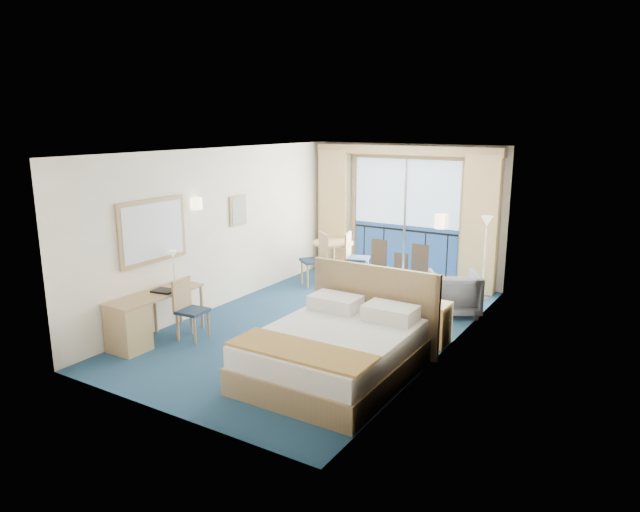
{
  "coord_description": "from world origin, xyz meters",
  "views": [
    {
      "loc": [
        4.43,
        -7.21,
        3.12
      ],
      "look_at": [
        -0.13,
        0.2,
        1.06
      ],
      "focal_mm": 32.0,
      "sensor_mm": 36.0,
      "label": 1
    }
  ],
  "objects_px": {
    "desk": "(134,322)",
    "round_table": "(333,251)",
    "floor_lamp": "(486,237)",
    "table_chair_b": "(318,256)",
    "desk_chair": "(188,305)",
    "armchair": "(454,293)",
    "bed": "(336,350)",
    "table_chair_a": "(353,254)",
    "nightstand": "(432,323)"
  },
  "relations": [
    {
      "from": "bed",
      "to": "table_chair_b",
      "type": "bearing_deg",
      "value": 125.08
    },
    {
      "from": "desk",
      "to": "round_table",
      "type": "bearing_deg",
      "value": 84.17
    },
    {
      "from": "table_chair_a",
      "to": "table_chair_b",
      "type": "relative_size",
      "value": 0.96
    },
    {
      "from": "nightstand",
      "to": "table_chair_b",
      "type": "xyz_separation_m",
      "value": [
        -2.98,
        1.7,
        0.27
      ]
    },
    {
      "from": "bed",
      "to": "desk",
      "type": "bearing_deg",
      "value": -165.71
    },
    {
      "from": "floor_lamp",
      "to": "table_chair_b",
      "type": "xyz_separation_m",
      "value": [
        -3.01,
        -0.76,
        -0.57
      ]
    },
    {
      "from": "round_table",
      "to": "armchair",
      "type": "bearing_deg",
      "value": -17.39
    },
    {
      "from": "desk",
      "to": "desk_chair",
      "type": "bearing_deg",
      "value": 60.82
    },
    {
      "from": "desk",
      "to": "desk_chair",
      "type": "height_order",
      "value": "desk_chair"
    },
    {
      "from": "round_table",
      "to": "table_chair_a",
      "type": "height_order",
      "value": "table_chair_a"
    },
    {
      "from": "desk_chair",
      "to": "round_table",
      "type": "relative_size",
      "value": 1.08
    },
    {
      "from": "armchair",
      "to": "table_chair_a",
      "type": "height_order",
      "value": "table_chair_a"
    },
    {
      "from": "bed",
      "to": "floor_lamp",
      "type": "xyz_separation_m",
      "value": [
        0.66,
        4.1,
        0.81
      ]
    },
    {
      "from": "armchair",
      "to": "table_chair_a",
      "type": "xyz_separation_m",
      "value": [
        -2.36,
        0.86,
        0.2
      ]
    },
    {
      "from": "desk",
      "to": "table_chair_b",
      "type": "xyz_separation_m",
      "value": [
        0.5,
        4.06,
        0.19
      ]
    },
    {
      "from": "floor_lamp",
      "to": "table_chair_b",
      "type": "bearing_deg",
      "value": -165.73
    },
    {
      "from": "round_table",
      "to": "desk_chair",
      "type": "bearing_deg",
      "value": -91.47
    },
    {
      "from": "nightstand",
      "to": "table_chair_a",
      "type": "bearing_deg",
      "value": 137.7
    },
    {
      "from": "nightstand",
      "to": "round_table",
      "type": "xyz_separation_m",
      "value": [
        -3.0,
        2.32,
        0.26
      ]
    },
    {
      "from": "desk",
      "to": "table_chair_b",
      "type": "bearing_deg",
      "value": 82.97
    },
    {
      "from": "nightstand",
      "to": "armchair",
      "type": "bearing_deg",
      "value": 96.15
    },
    {
      "from": "armchair",
      "to": "nightstand",
      "type": "bearing_deg",
      "value": 65.11
    },
    {
      "from": "floor_lamp",
      "to": "round_table",
      "type": "distance_m",
      "value": 3.09
    },
    {
      "from": "round_table",
      "to": "bed",
      "type": "bearing_deg",
      "value": -59.12
    },
    {
      "from": "desk",
      "to": "armchair",
      "type": "bearing_deg",
      "value": 48.68
    },
    {
      "from": "bed",
      "to": "floor_lamp",
      "type": "relative_size",
      "value": 1.5
    },
    {
      "from": "bed",
      "to": "desk",
      "type": "height_order",
      "value": "bed"
    },
    {
      "from": "bed",
      "to": "nightstand",
      "type": "xyz_separation_m",
      "value": [
        0.64,
        1.64,
        -0.03
      ]
    },
    {
      "from": "bed",
      "to": "armchair",
      "type": "relative_size",
      "value": 2.89
    },
    {
      "from": "nightstand",
      "to": "floor_lamp",
      "type": "height_order",
      "value": "floor_lamp"
    },
    {
      "from": "table_chair_a",
      "to": "round_table",
      "type": "bearing_deg",
      "value": 70.92
    },
    {
      "from": "bed",
      "to": "floor_lamp",
      "type": "distance_m",
      "value": 4.23
    },
    {
      "from": "desk",
      "to": "round_table",
      "type": "relative_size",
      "value": 1.81
    },
    {
      "from": "floor_lamp",
      "to": "desk_chair",
      "type": "distance_m",
      "value": 5.24
    },
    {
      "from": "desk",
      "to": "table_chair_b",
      "type": "distance_m",
      "value": 4.09
    },
    {
      "from": "table_chair_b",
      "to": "desk",
      "type": "bearing_deg",
      "value": -58.15
    },
    {
      "from": "floor_lamp",
      "to": "table_chair_a",
      "type": "distance_m",
      "value": 2.61
    },
    {
      "from": "nightstand",
      "to": "desk_chair",
      "type": "distance_m",
      "value": 3.54
    },
    {
      "from": "bed",
      "to": "nightstand",
      "type": "relative_size",
      "value": 3.74
    },
    {
      "from": "desk",
      "to": "desk_chair",
      "type": "xyz_separation_m",
      "value": [
        0.37,
        0.67,
        0.12
      ]
    },
    {
      "from": "bed",
      "to": "desk",
      "type": "relative_size",
      "value": 1.51
    },
    {
      "from": "desk_chair",
      "to": "armchair",
      "type": "bearing_deg",
      "value": -48.54
    },
    {
      "from": "table_chair_a",
      "to": "desk",
      "type": "bearing_deg",
      "value": 152.72
    },
    {
      "from": "desk_chair",
      "to": "table_chair_a",
      "type": "bearing_deg",
      "value": -13.55
    },
    {
      "from": "floor_lamp",
      "to": "table_chair_b",
      "type": "relative_size",
      "value": 1.47
    },
    {
      "from": "bed",
      "to": "desk_chair",
      "type": "relative_size",
      "value": 2.52
    },
    {
      "from": "desk",
      "to": "desk_chair",
      "type": "distance_m",
      "value": 0.78
    },
    {
      "from": "nightstand",
      "to": "armchair",
      "type": "xyz_separation_m",
      "value": [
        -0.15,
        1.42,
        0.05
      ]
    },
    {
      "from": "round_table",
      "to": "floor_lamp",
      "type": "bearing_deg",
      "value": 2.74
    },
    {
      "from": "bed",
      "to": "table_chair_a",
      "type": "bearing_deg",
      "value": 115.54
    }
  ]
}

